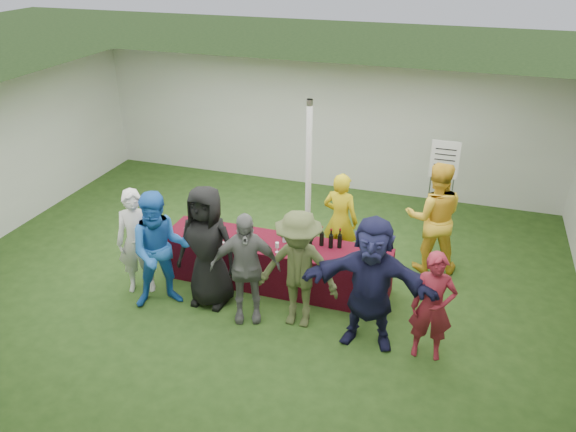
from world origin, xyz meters
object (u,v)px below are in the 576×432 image
(wine_list_sign, at_px, (444,167))
(customer_2, at_px, (207,247))
(staff_back, at_px, (434,217))
(customer_5, at_px, (371,283))
(customer_1, at_px, (160,250))
(dump_bucket, at_px, (372,261))
(customer_3, at_px, (245,268))
(serving_table, at_px, (276,263))
(staff_pourer, at_px, (340,220))
(customer_6, at_px, (433,307))
(customer_4, at_px, (298,270))
(customer_0, at_px, (137,242))

(wine_list_sign, distance_m, customer_2, 4.57)
(staff_back, height_order, customer_5, customer_5)
(customer_5, bearing_deg, customer_1, 178.99)
(dump_bucket, bearing_deg, staff_back, 63.90)
(customer_3, bearing_deg, dump_bucket, 4.16)
(customer_2, bearing_deg, serving_table, 45.06)
(serving_table, distance_m, customer_2, 1.24)
(staff_pourer, height_order, customer_6, staff_pourer)
(wine_list_sign, bearing_deg, customer_6, -86.92)
(staff_back, relative_size, customer_4, 1.06)
(customer_3, xyz_separation_m, customer_5, (1.77, 0.01, 0.11))
(customer_5, bearing_deg, serving_table, 147.92)
(serving_table, distance_m, wine_list_sign, 3.59)
(wine_list_sign, height_order, staff_pourer, wine_list_sign)
(dump_bucket, relative_size, wine_list_sign, 0.15)
(customer_3, distance_m, customer_4, 0.76)
(customer_3, height_order, customer_5, customer_5)
(wine_list_sign, bearing_deg, serving_table, -131.20)
(serving_table, xyz_separation_m, customer_4, (0.63, -0.86, 0.52))
(staff_back, height_order, customer_0, staff_back)
(customer_0, height_order, customer_2, customer_2)
(customer_4, xyz_separation_m, customer_6, (1.84, -0.12, -0.12))
(serving_table, distance_m, customer_3, 1.08)
(dump_bucket, bearing_deg, customer_6, -39.31)
(customer_2, bearing_deg, customer_1, -157.75)
(wine_list_sign, height_order, customer_3, wine_list_sign)
(wine_list_sign, bearing_deg, customer_3, -123.88)
(staff_back, xyz_separation_m, customer_0, (-4.23, -2.05, -0.10))
(customer_6, bearing_deg, serving_table, 153.47)
(customer_3, bearing_deg, staff_back, 22.97)
(serving_table, relative_size, customer_5, 1.88)
(customer_4, distance_m, customer_5, 1.03)
(customer_1, relative_size, customer_4, 1.03)
(customer_1, xyz_separation_m, customer_3, (1.31, 0.05, -0.07))
(dump_bucket, xyz_separation_m, staff_back, (0.72, 1.48, 0.11))
(staff_back, xyz_separation_m, customer_3, (-2.39, -2.22, -0.10))
(staff_back, bearing_deg, serving_table, 17.82)
(customer_0, distance_m, customer_3, 1.85)
(serving_table, bearing_deg, customer_4, -53.50)
(dump_bucket, height_order, customer_2, customer_2)
(customer_3, distance_m, customer_6, 2.59)
(staff_pourer, bearing_deg, staff_back, -157.16)
(dump_bucket, distance_m, staff_pourer, 1.35)
(customer_2, distance_m, customer_4, 1.43)
(customer_3, bearing_deg, customer_4, -11.67)
(dump_bucket, relative_size, customer_0, 0.16)
(customer_5, relative_size, customer_6, 1.24)
(wine_list_sign, bearing_deg, staff_back, -90.45)
(serving_table, relative_size, customer_1, 1.96)
(staff_pourer, relative_size, customer_3, 0.98)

